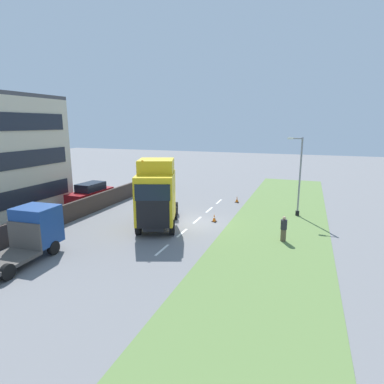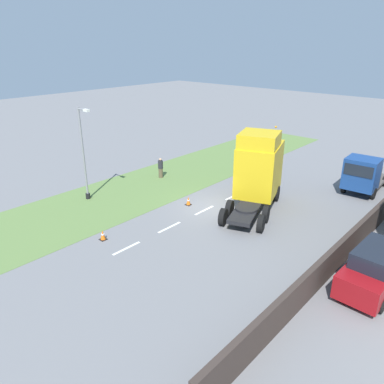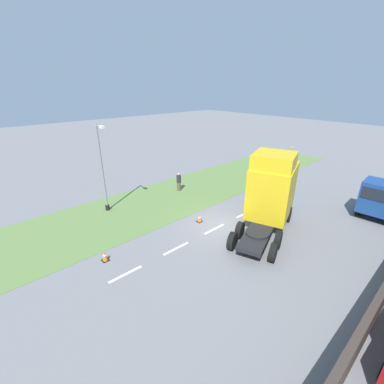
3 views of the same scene
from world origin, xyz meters
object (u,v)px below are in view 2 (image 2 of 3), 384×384
Objects in this scene: lorry_cab at (258,169)px; flatbed_truck at (363,175)px; parked_car at (376,268)px; pedestrian at (161,168)px; traffic_cone_trailing at (103,235)px; traffic_cone_lead at (188,201)px; lamp_post at (85,159)px.

lorry_cab is 7.99m from flatbed_truck.
parked_car is (4.31, -10.83, -0.45)m from flatbed_truck.
pedestrian is at bearing 25.27° from flatbed_truck.
flatbed_truck reaches higher than traffic_cone_trailing.
pedestrian is at bearing 164.37° from lorry_cab.
traffic_cone_lead and traffic_cone_trailing have the same top height.
flatbed_truck is at bearing 44.72° from lamp_post.
lamp_post is 7.44m from traffic_cone_lead.
lorry_cab is at bearing 51.74° from flatbed_truck.
flatbed_truck is 9.41× the size of traffic_cone_lead.
pedestrian is at bearing 169.71° from parked_car.
lamp_post is (-9.08, -6.99, 0.46)m from lorry_cab.
parked_car is at bearing 108.40° from flatbed_truck.
parked_car is 13.61m from traffic_cone_trailing.
traffic_cone_lead is (5.26, -2.51, -0.51)m from pedestrian.
parked_car is at bearing 8.45° from lamp_post.
traffic_cone_trailing is (4.92, -9.12, -0.51)m from pedestrian.
parked_car is at bearing -5.62° from traffic_cone_lead.
traffic_cone_trailing is (-0.33, -6.61, 0.00)m from traffic_cone_lead.
lamp_post is at bearing 41.44° from flatbed_truck.
lorry_cab reaches higher than parked_car.
lamp_post reaches higher than flatbed_truck.
lorry_cab is 9.96m from parked_car.
pedestrian reaches higher than traffic_cone_trailing.
pedestrian is at bearing 85.19° from lamp_post.
flatbed_truck is 9.41× the size of traffic_cone_trailing.
parked_car is 17.78m from pedestrian.
flatbed_truck reaches higher than parked_car.
traffic_cone_trailing is at bearing -26.79° from lamp_post.
lamp_post is 3.86× the size of pedestrian.
pedestrian is 10.38m from traffic_cone_trailing.
lamp_post reaches higher than pedestrian.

